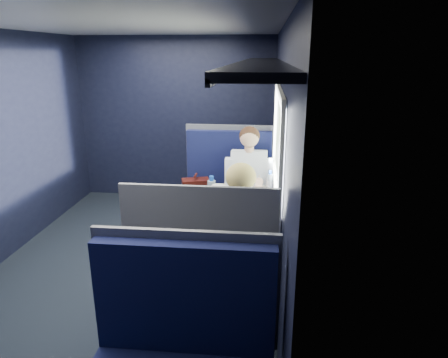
# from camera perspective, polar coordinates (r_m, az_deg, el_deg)

# --- Properties ---
(ground) EXTENTS (2.80, 4.20, 0.01)m
(ground) POSITION_cam_1_polar(r_m,az_deg,el_deg) (4.26, -12.41, -11.96)
(ground) COLOR black
(room_shell) EXTENTS (3.00, 4.40, 2.40)m
(room_shell) POSITION_cam_1_polar(r_m,az_deg,el_deg) (3.76, -13.54, 8.09)
(room_shell) COLOR black
(room_shell) RESTS_ON ground
(table) EXTENTS (0.62, 1.00, 0.74)m
(table) POSITION_cam_1_polar(r_m,az_deg,el_deg) (3.78, 2.00, -4.21)
(table) COLOR #54565E
(table) RESTS_ON ground
(seat_bay_near) EXTENTS (1.06, 0.62, 1.26)m
(seat_bay_near) POSITION_cam_1_polar(r_m,az_deg,el_deg) (4.69, 0.32, -2.94)
(seat_bay_near) COLOR #0B0F33
(seat_bay_near) RESTS_ON ground
(seat_bay_far) EXTENTS (1.04, 0.62, 1.26)m
(seat_bay_far) POSITION_cam_1_polar(r_m,az_deg,el_deg) (3.13, -2.62, -14.27)
(seat_bay_far) COLOR #0B0F33
(seat_bay_far) RESTS_ON ground
(seat_row_front) EXTENTS (1.04, 0.51, 1.16)m
(seat_row_front) POSITION_cam_1_polar(r_m,az_deg,el_deg) (5.57, 1.37, 0.26)
(seat_row_front) COLOR #0B0F33
(seat_row_front) RESTS_ON ground
(man) EXTENTS (0.53, 0.56, 1.32)m
(man) POSITION_cam_1_polar(r_m,az_deg,el_deg) (4.42, 3.51, -0.22)
(man) COLOR black
(man) RESTS_ON ground
(woman) EXTENTS (0.53, 0.56, 1.32)m
(woman) POSITION_cam_1_polar(r_m,az_deg,el_deg) (3.10, 2.37, -7.96)
(woman) COLOR black
(woman) RESTS_ON ground
(papers) EXTENTS (0.69, 0.87, 0.01)m
(papers) POSITION_cam_1_polar(r_m,az_deg,el_deg) (3.78, 0.23, -2.89)
(papers) COLOR white
(papers) RESTS_ON table
(laptop) EXTENTS (0.25, 0.33, 0.25)m
(laptop) POSITION_cam_1_polar(r_m,az_deg,el_deg) (3.86, 6.89, -1.58)
(laptop) COLOR silver
(laptop) RESTS_ON table
(bottle_small) EXTENTS (0.06, 0.06, 0.21)m
(bottle_small) POSITION_cam_1_polar(r_m,az_deg,el_deg) (4.02, 6.58, -0.39)
(bottle_small) COLOR silver
(bottle_small) RESTS_ON table
(cup) EXTENTS (0.07, 0.07, 0.09)m
(cup) POSITION_cam_1_polar(r_m,az_deg,el_deg) (4.15, 6.54, -0.55)
(cup) COLOR white
(cup) RESTS_ON table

